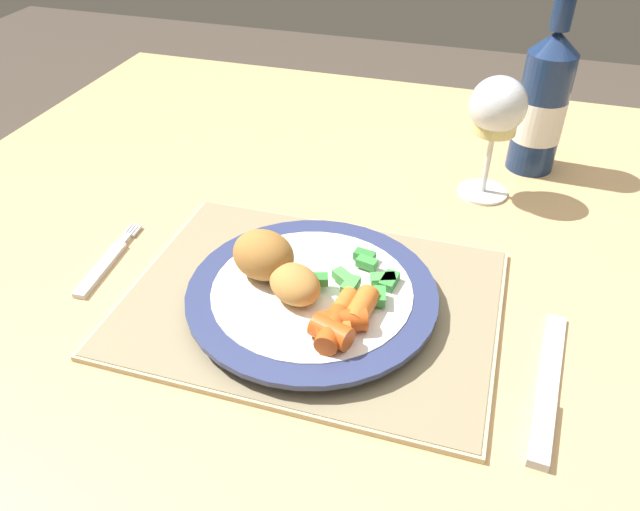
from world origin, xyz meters
The scene contains 10 objects.
dining_table centered at (0.00, 0.00, 0.65)m, with size 1.19×1.04×0.74m.
placemat centered at (-0.04, -0.10, 0.74)m, with size 0.37×0.28×0.01m.
dinner_plate centered at (-0.04, -0.10, 0.76)m, with size 0.25×0.25×0.02m.
breaded_croquettes centered at (-0.08, -0.10, 0.79)m, with size 0.12×0.10×0.05m.
green_beans_pile centered at (0.01, -0.08, 0.77)m, with size 0.09×0.08×0.02m.
glazed_carrots centered at (0.00, -0.15, 0.78)m, with size 0.05×0.08×0.02m.
fork centered at (-0.28, -0.10, 0.74)m, with size 0.02×0.13×0.01m.
table_knife centered at (0.19, -0.15, 0.74)m, with size 0.03×0.18×0.01m.
wine_glass centered at (0.10, 0.18, 0.85)m, with size 0.07×0.07×0.16m.
bottle centered at (0.16, 0.27, 0.83)m, with size 0.06×0.06×0.25m.
Camera 1 is at (0.11, -0.55, 1.16)m, focal length 35.00 mm.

